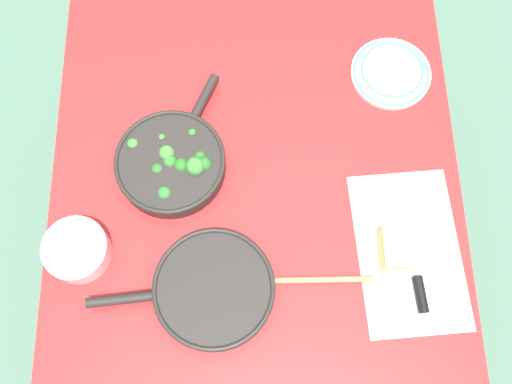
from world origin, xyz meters
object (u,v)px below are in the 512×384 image
Objects in this scene: grater_knife at (415,268)px; dinner_plate_stack at (391,72)px; skillet_eggs at (213,289)px; prep_bowl_steel at (77,250)px; wooden_spoon at (277,280)px; cheese_block at (396,249)px; skillet_broccoli at (172,162)px.

dinner_plate_stack is at bearing -4.00° from grater_knife.
skillet_eggs is 2.83× the size of prep_bowl_steel.
dinner_plate_stack is at bearing -120.24° from wooden_spoon.
skillet_eggs is 0.33m from prep_bowl_steel.
grater_knife is at bearing 47.38° from cheese_block.
wooden_spoon is 0.29m from cheese_block.
grater_knife reaches higher than wooden_spoon.
wooden_spoon is 1.71× the size of dinner_plate_stack.
grater_knife is 1.40× the size of dinner_plate_stack.
dinner_plate_stack is at bearing -134.94° from skillet_eggs.
cheese_block is (-0.04, -0.05, 0.02)m from grater_knife.
cheese_block is at bearing -4.84° from dinner_plate_stack.
dinner_plate_stack is at bearing 120.74° from prep_bowl_steel.
skillet_eggs is 0.15m from wooden_spoon.
skillet_eggs is at bearing 90.48° from grater_knife.
cheese_block is 0.61× the size of prep_bowl_steel.
skillet_eggs is at bearing -137.63° from skillet_broccoli.
skillet_broccoli reaches higher than grater_knife.
skillet_eggs is 2.03× the size of dinner_plate_stack.
prep_bowl_steel is (-0.08, -0.47, 0.02)m from wooden_spoon.
skillet_broccoli is at bearing -113.40° from cheese_block.
cheese_block reaches higher than skillet_eggs.
skillet_broccoli is at bearing 134.87° from prep_bowl_steel.
skillet_eggs is at bearing -78.80° from cheese_block.
skillet_broccoli is at bearing -77.53° from skillet_eggs.
grater_knife is (-0.02, 0.33, 0.00)m from wooden_spoon.
skillet_broccoli is 0.58m from cheese_block.
wooden_spoon is 3.88× the size of cheese_block.
grater_knife is (0.27, 0.58, -0.02)m from skillet_broccoli.
wooden_spoon is (0.29, 0.25, -0.02)m from skillet_broccoli.
cheese_block is (-0.06, 0.28, 0.02)m from wooden_spoon.
prep_bowl_steel is (0.47, -0.79, 0.02)m from dinner_plate_stack.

